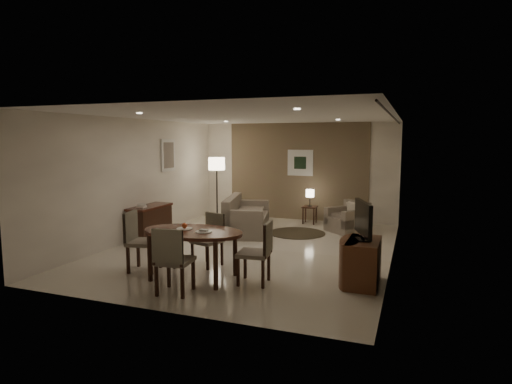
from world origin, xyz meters
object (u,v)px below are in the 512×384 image
at_px(side_table, 310,215).
at_px(floor_lamp, 217,190).
at_px(chair_near, 175,260).
at_px(console_desk, 150,222).
at_px(chair_right, 254,253).
at_px(dining_table, 193,255).
at_px(sofa, 247,215).
at_px(chair_left, 144,242).
at_px(tv_cabinet, 363,262).
at_px(chair_far, 207,240).
at_px(armchair, 347,217).

relative_size(side_table, floor_lamp, 0.27).
height_order(chair_near, side_table, chair_near).
relative_size(console_desk, chair_near, 1.21).
bearing_deg(chair_right, dining_table, -89.46).
bearing_deg(console_desk, sofa, 36.55).
relative_size(chair_left, chair_right, 1.04).
height_order(tv_cabinet, floor_lamp, floor_lamp).
xyz_separation_m(tv_cabinet, side_table, (-1.90, 4.50, -0.12)).
bearing_deg(chair_right, tv_cabinet, 102.79).
bearing_deg(console_desk, side_table, 45.11).
distance_m(console_desk, side_table, 4.23).
height_order(dining_table, sofa, sofa).
relative_size(chair_right, side_table, 2.10).
relative_size(tv_cabinet, chair_left, 0.88).
height_order(tv_cabinet, chair_near, chair_near).
bearing_deg(side_table, chair_right, -86.60).
bearing_deg(chair_left, chair_far, -65.98).
bearing_deg(dining_table, side_table, 82.24).
height_order(chair_near, chair_far, chair_near).
xyz_separation_m(armchair, side_table, (-1.09, 0.71, -0.14)).
bearing_deg(chair_near, floor_lamp, -77.06).
bearing_deg(chair_near, chair_left, -41.84).
distance_m(chair_near, side_table, 5.87).
relative_size(chair_right, floor_lamp, 0.56).
height_order(chair_left, floor_lamp, floor_lamp).
bearing_deg(tv_cabinet, sofa, 136.96).
relative_size(dining_table, sofa, 0.91).
xyz_separation_m(tv_cabinet, dining_table, (-2.61, -0.65, 0.04)).
height_order(chair_near, chair_right, chair_near).
xyz_separation_m(chair_far, sofa, (-0.35, 2.81, -0.03)).
height_order(sofa, armchair, sofa).
relative_size(chair_far, side_table, 1.98).
bearing_deg(side_table, armchair, -32.87).
height_order(console_desk, dining_table, dining_table).
bearing_deg(side_table, console_desk, -134.89).
relative_size(chair_near, armchair, 1.20).
height_order(console_desk, side_table, console_desk).
bearing_deg(chair_left, sofa, -20.54).
distance_m(chair_near, floor_lamp, 5.58).
xyz_separation_m(console_desk, tv_cabinet, (4.89, -1.50, -0.03)).
xyz_separation_m(dining_table, chair_right, (1.00, 0.11, 0.10)).
relative_size(chair_far, sofa, 0.50).
bearing_deg(chair_far, chair_right, -11.61).
height_order(chair_left, side_table, chair_left).
xyz_separation_m(chair_left, chair_right, (1.99, 0.04, -0.02)).
bearing_deg(console_desk, chair_near, -50.25).
bearing_deg(side_table, tv_cabinet, -67.06).
distance_m(tv_cabinet, dining_table, 2.69).
relative_size(sofa, side_table, 3.96).
relative_size(console_desk, dining_table, 0.72).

